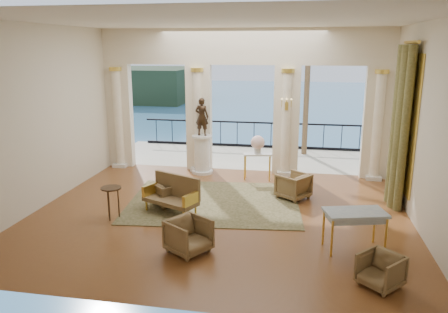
% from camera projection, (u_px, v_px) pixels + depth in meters
% --- Properties ---
extents(floor, '(9.00, 9.00, 0.00)m').
position_uv_depth(floor, '(219.00, 214.00, 10.59)').
color(floor, '#4A250D').
rests_on(floor, ground).
extents(room_walls, '(9.00, 9.00, 9.00)m').
position_uv_depth(room_walls, '(208.00, 101.00, 8.81)').
color(room_walls, beige).
rests_on(room_walls, ground).
extents(arcade, '(9.00, 0.56, 4.50)m').
position_uv_depth(arcade, '(242.00, 92.00, 13.60)').
color(arcade, beige).
rests_on(arcade, ground).
extents(terrace, '(10.00, 3.60, 0.10)m').
position_uv_depth(terrace, '(249.00, 158.00, 16.13)').
color(terrace, '#B1A891').
rests_on(terrace, ground).
extents(balustrade, '(9.00, 0.06, 1.03)m').
position_uv_depth(balustrade, '(254.00, 137.00, 17.54)').
color(balustrade, black).
rests_on(balustrade, terrace).
extents(palm_tree, '(2.00, 2.00, 4.50)m').
position_uv_depth(palm_tree, '(309.00, 42.00, 15.53)').
color(palm_tree, '#4C3823').
rests_on(palm_tree, terrace).
extents(headland, '(22.00, 18.00, 6.00)m').
position_uv_depth(headland, '(135.00, 84.00, 83.30)').
color(headland, black).
rests_on(headland, sea).
extents(sea, '(160.00, 160.00, 0.00)m').
position_uv_depth(sea, '(291.00, 111.00, 69.28)').
color(sea, '#24628B').
rests_on(sea, ground).
extents(curtain, '(0.33, 1.40, 4.09)m').
position_uv_depth(curtain, '(400.00, 127.00, 10.78)').
color(curtain, brown).
rests_on(curtain, ground).
extents(window_frame, '(0.04, 1.60, 3.40)m').
position_uv_depth(window_frame, '(409.00, 124.00, 10.72)').
color(window_frame, '#E7C14C').
rests_on(window_frame, room_walls).
extents(wall_sconce, '(0.30, 0.11, 0.33)m').
position_uv_depth(wall_sconce, '(286.00, 105.00, 13.14)').
color(wall_sconce, '#E7C14C').
rests_on(wall_sconce, arcade).
extents(rug, '(4.69, 3.83, 0.02)m').
position_uv_depth(rug, '(214.00, 202.00, 11.40)').
color(rug, '#2E3417').
rests_on(rug, ground).
extents(armchair_a, '(0.98, 0.99, 0.75)m').
position_uv_depth(armchair_a, '(189.00, 234.00, 8.55)').
color(armchair_a, '#493C1C').
rests_on(armchair_a, ground).
extents(armchair_b, '(0.85, 0.85, 0.64)m').
position_uv_depth(armchair_b, '(381.00, 269.00, 7.34)').
color(armchair_b, '#493C1C').
rests_on(armchair_b, ground).
extents(armchair_c, '(0.99, 1.00, 0.76)m').
position_uv_depth(armchair_c, '(293.00, 185.00, 11.62)').
color(armchair_c, '#493C1C').
rests_on(armchair_c, ground).
extents(armchair_d, '(0.89, 0.89, 0.67)m').
position_uv_depth(armchair_d, '(168.00, 193.00, 11.12)').
color(armchair_d, '#493C1C').
rests_on(armchair_d, ground).
extents(settee, '(1.50, 1.10, 0.92)m').
position_uv_depth(settee, '(173.00, 194.00, 10.63)').
color(settee, '#493C1C').
rests_on(settee, ground).
extents(game_table, '(1.31, 0.93, 0.81)m').
position_uv_depth(game_table, '(355.00, 215.00, 8.59)').
color(game_table, '#8B9FB0').
rests_on(game_table, ground).
extents(pedestal, '(0.67, 0.67, 1.23)m').
position_uv_depth(pedestal, '(202.00, 155.00, 13.89)').
color(pedestal, silver).
rests_on(pedestal, ground).
extents(statue, '(0.47, 0.34, 1.18)m').
position_uv_depth(statue, '(202.00, 117.00, 13.59)').
color(statue, '#2F2115').
rests_on(statue, pedestal).
extents(console_table, '(0.90, 0.50, 0.80)m').
position_uv_depth(console_table, '(257.00, 158.00, 13.23)').
color(console_table, silver).
rests_on(console_table, ground).
extents(urn, '(0.42, 0.42, 0.55)m').
position_uv_depth(urn, '(258.00, 143.00, 13.12)').
color(urn, silver).
rests_on(urn, console_table).
extents(side_table, '(0.48, 0.48, 0.77)m').
position_uv_depth(side_table, '(111.00, 192.00, 10.16)').
color(side_table, black).
rests_on(side_table, ground).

